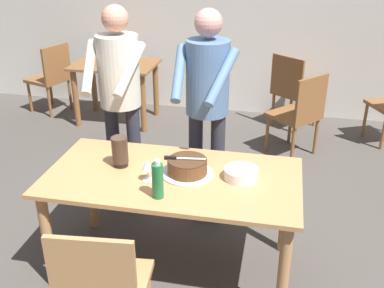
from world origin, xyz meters
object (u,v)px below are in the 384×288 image
(person_cutting_cake, at_px, (207,97))
(hurricane_lamp, at_px, (120,151))
(main_dining_table, at_px, (173,190))
(chair_near_side, at_px, (103,287))
(background_chair_3, at_px, (292,89))
(wine_glass_near, at_px, (148,166))
(background_table, at_px, (116,76))
(background_chair_1, at_px, (300,112))
(background_chair_2, at_px, (51,76))
(water_bottle, at_px, (158,180))
(person_standing_beside, at_px, (120,90))
(cake_on_platter, at_px, (187,167))
(cake_knife, at_px, (176,158))
(plate_stack, at_px, (241,174))

(person_cutting_cake, bearing_deg, hurricane_lamp, -130.21)
(main_dining_table, distance_m, hurricane_lamp, 0.44)
(chair_near_side, distance_m, background_chair_3, 3.72)
(wine_glass_near, bearing_deg, background_table, 114.69)
(wine_glass_near, bearing_deg, background_chair_3, 72.45)
(background_chair_1, bearing_deg, chair_near_side, -110.20)
(background_chair_2, bearing_deg, water_bottle, -52.53)
(background_chair_3, bearing_deg, person_standing_beside, -122.55)
(cake_on_platter, height_order, background_chair_3, background_chair_3)
(hurricane_lamp, relative_size, person_cutting_cake, 0.12)
(cake_knife, relative_size, chair_near_side, 0.30)
(background_table, relative_size, background_chair_3, 1.11)
(background_chair_3, bearing_deg, background_chair_1, -84.20)
(cake_knife, height_order, wine_glass_near, wine_glass_near)
(background_chair_3, bearing_deg, plate_stack, -96.86)
(plate_stack, bearing_deg, background_table, 125.60)
(cake_on_platter, relative_size, wine_glass_near, 2.36)
(cake_on_platter, bearing_deg, cake_knife, -173.16)
(main_dining_table, height_order, hurricane_lamp, hurricane_lamp)
(main_dining_table, distance_m, cake_knife, 0.23)
(water_bottle, height_order, person_cutting_cake, person_cutting_cake)
(main_dining_table, distance_m, chair_near_side, 0.84)
(cake_knife, height_order, background_chair_1, background_chair_1)
(hurricane_lamp, xyz_separation_m, chair_near_side, (0.19, -0.86, -0.37))
(hurricane_lamp, height_order, background_chair_1, hurricane_lamp)
(person_cutting_cake, bearing_deg, plate_stack, -60.57)
(hurricane_lamp, relative_size, background_table, 0.21)
(main_dining_table, xyz_separation_m, chair_near_side, (-0.18, -0.80, -0.15))
(main_dining_table, xyz_separation_m, cake_on_platter, (0.09, 0.03, 0.16))
(wine_glass_near, bearing_deg, person_standing_beside, 120.47)
(hurricane_lamp, distance_m, person_standing_beside, 0.68)
(background_table, bearing_deg, person_cutting_cake, -52.69)
(cake_knife, bearing_deg, cake_on_platter, 6.84)
(cake_on_platter, relative_size, hurricane_lamp, 1.62)
(water_bottle, bearing_deg, background_chair_3, 75.50)
(cake_on_platter, distance_m, background_chair_1, 2.15)
(wine_glass_near, relative_size, hurricane_lamp, 0.69)
(person_cutting_cake, distance_m, background_chair_1, 1.67)
(cake_on_platter, height_order, water_bottle, water_bottle)
(person_cutting_cake, bearing_deg, background_chair_3, 72.94)
(cake_on_platter, distance_m, background_chair_3, 2.86)
(cake_knife, xyz_separation_m, chair_near_side, (-0.21, -0.83, -0.37))
(cake_knife, distance_m, background_chair_3, 2.89)
(background_chair_3, bearing_deg, background_chair_2, -178.23)
(person_standing_beside, distance_m, background_table, 2.12)
(person_cutting_cake, bearing_deg, chair_near_side, -101.69)
(main_dining_table, distance_m, person_cutting_cake, 0.78)
(cake_knife, relative_size, background_table, 0.27)
(hurricane_lamp, distance_m, chair_near_side, 0.95)
(plate_stack, distance_m, wine_glass_near, 0.60)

